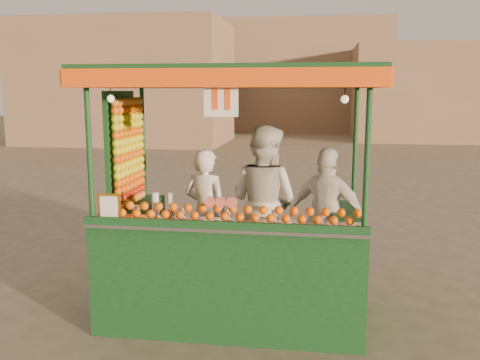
# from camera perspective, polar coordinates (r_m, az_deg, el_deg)

# --- Properties ---
(ground) EXTENTS (90.00, 90.00, 0.00)m
(ground) POSITION_cam_1_polar(r_m,az_deg,el_deg) (6.36, 1.91, -14.74)
(ground) COLOR brown
(ground) RESTS_ON ground
(building_left) EXTENTS (10.00, 6.00, 6.00)m
(building_left) POSITION_cam_1_polar(r_m,az_deg,el_deg) (27.51, -12.20, 10.28)
(building_left) COLOR #85644C
(building_left) RESTS_ON ground
(building_right) EXTENTS (9.00, 6.00, 5.00)m
(building_right) POSITION_cam_1_polar(r_m,az_deg,el_deg) (30.42, 20.85, 8.86)
(building_right) COLOR #85644C
(building_right) RESTS_ON ground
(building_center) EXTENTS (14.00, 7.00, 7.00)m
(building_center) POSITION_cam_1_polar(r_m,az_deg,el_deg) (35.86, 4.39, 11.09)
(building_center) COLOR #85644C
(building_center) RESTS_ON ground
(juice_cart) EXTENTS (3.18, 2.06, 2.89)m
(juice_cart) POSITION_cam_1_polar(r_m,az_deg,el_deg) (6.09, -1.41, -6.44)
(juice_cart) COLOR #0D3216
(juice_cart) RESTS_ON ground
(vendor_left) EXTENTS (0.67, 0.54, 1.60)m
(vendor_left) POSITION_cam_1_polar(r_m,az_deg,el_deg) (6.54, -3.74, -3.53)
(vendor_left) COLOR silver
(vendor_left) RESTS_ON ground
(vendor_middle) EXTENTS (1.14, 1.06, 1.89)m
(vendor_middle) POSITION_cam_1_polar(r_m,az_deg,el_deg) (6.49, 2.59, -2.34)
(vendor_middle) COLOR beige
(vendor_middle) RESTS_ON ground
(vendor_right) EXTENTS (1.04, 0.72, 1.64)m
(vendor_right) POSITION_cam_1_polar(r_m,az_deg,el_deg) (6.35, 9.46, -3.86)
(vendor_right) COLOR silver
(vendor_right) RESTS_ON ground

